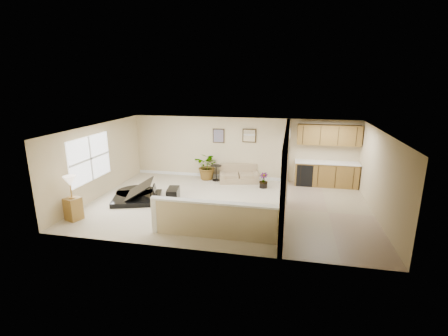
% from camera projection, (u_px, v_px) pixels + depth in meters
% --- Properties ---
extents(floor, '(9.00, 9.00, 0.00)m').
position_uv_depth(floor, '(227.00, 205.00, 10.55)').
color(floor, '#B4A68C').
rests_on(floor, ground).
extents(back_wall, '(9.00, 0.04, 2.50)m').
position_uv_depth(back_wall, '(242.00, 149.00, 13.06)').
color(back_wall, '#C7B387').
rests_on(back_wall, floor).
extents(front_wall, '(9.00, 0.04, 2.50)m').
position_uv_depth(front_wall, '(202.00, 202.00, 7.39)').
color(front_wall, '#C7B387').
rests_on(front_wall, floor).
extents(left_wall, '(0.04, 6.00, 2.50)m').
position_uv_depth(left_wall, '(99.00, 161.00, 11.11)').
color(left_wall, '#C7B387').
rests_on(left_wall, floor).
extents(right_wall, '(0.04, 6.00, 2.50)m').
position_uv_depth(right_wall, '(380.00, 176.00, 9.34)').
color(right_wall, '#C7B387').
rests_on(right_wall, floor).
extents(ceiling, '(9.00, 6.00, 0.04)m').
position_uv_depth(ceiling, '(228.00, 128.00, 9.90)').
color(ceiling, silver).
rests_on(ceiling, back_wall).
extents(kitchen_vinyl, '(2.70, 6.00, 0.01)m').
position_uv_depth(kitchen_vinyl, '(328.00, 212.00, 9.93)').
color(kitchen_vinyl, gray).
rests_on(kitchen_vinyl, floor).
extents(interior_partition, '(0.18, 5.99, 2.50)m').
position_uv_depth(interior_partition, '(285.00, 170.00, 10.12)').
color(interior_partition, '#C7B387').
rests_on(interior_partition, floor).
extents(pony_half_wall, '(3.42, 0.22, 1.00)m').
position_uv_depth(pony_half_wall, '(213.00, 219.00, 8.23)').
color(pony_half_wall, '#C7B387').
rests_on(pony_half_wall, floor).
extents(left_window, '(0.05, 2.15, 1.45)m').
position_uv_depth(left_window, '(90.00, 159.00, 10.58)').
color(left_window, white).
rests_on(left_window, left_wall).
extents(wall_art_left, '(0.48, 0.04, 0.58)m').
position_uv_depth(wall_art_left, '(219.00, 136.00, 13.09)').
color(wall_art_left, '#312512').
rests_on(wall_art_left, back_wall).
extents(wall_mirror, '(0.55, 0.04, 0.55)m').
position_uv_depth(wall_mirror, '(249.00, 136.00, 12.83)').
color(wall_mirror, '#312512').
rests_on(wall_mirror, back_wall).
extents(kitchen_cabinets, '(2.36, 0.65, 2.33)m').
position_uv_depth(kitchen_cabinets, '(324.00, 163.00, 12.28)').
color(kitchen_cabinets, olive).
rests_on(kitchen_cabinets, floor).
extents(piano, '(2.12, 2.11, 1.46)m').
position_uv_depth(piano, '(137.00, 182.00, 10.90)').
color(piano, black).
rests_on(piano, floor).
extents(piano_bench, '(0.48, 0.76, 0.47)m').
position_uv_depth(piano_bench, '(173.00, 195.00, 10.76)').
color(piano_bench, black).
rests_on(piano_bench, floor).
extents(loveseat, '(1.70, 1.19, 0.87)m').
position_uv_depth(loveseat, '(239.00, 173.00, 12.95)').
color(loveseat, tan).
rests_on(loveseat, floor).
extents(accent_table, '(0.44, 0.44, 0.63)m').
position_uv_depth(accent_table, '(216.00, 171.00, 13.01)').
color(accent_table, black).
rests_on(accent_table, floor).
extents(palm_plant, '(1.19, 1.09, 1.12)m').
position_uv_depth(palm_plant, '(208.00, 166.00, 13.14)').
color(palm_plant, black).
rests_on(palm_plant, floor).
extents(small_plant, '(0.42, 0.42, 0.58)m').
position_uv_depth(small_plant, '(263.00, 181.00, 12.17)').
color(small_plant, black).
rests_on(small_plant, floor).
extents(lamp_stand, '(0.49, 0.49, 1.32)m').
position_uv_depth(lamp_stand, '(72.00, 201.00, 9.31)').
color(lamp_stand, olive).
rests_on(lamp_stand, floor).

